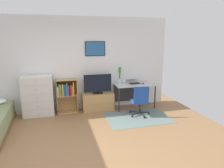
{
  "coord_description": "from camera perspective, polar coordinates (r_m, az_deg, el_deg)",
  "views": [
    {
      "loc": [
        -0.24,
        -3.51,
        2.12
      ],
      "look_at": [
        1.11,
        1.5,
        0.93
      ],
      "focal_mm": 32.65,
      "sensor_mm": 36.0,
      "label": 1
    }
  ],
  "objects": [
    {
      "name": "tv_stand",
      "position": [
        6.08,
        -3.98,
        -4.93
      ],
      "size": [
        0.92,
        0.41,
        0.51
      ],
      "color": "tan",
      "rests_on": "ground_plane"
    },
    {
      "name": "wall_back_with_posters",
      "position": [
        6.0,
        -12.61,
        5.29
      ],
      "size": [
        6.12,
        0.09,
        2.7
      ],
      "color": "white",
      "rests_on": "ground_plane"
    },
    {
      "name": "television",
      "position": [
        5.91,
        -4.02,
        -0.02
      ],
      "size": [
        0.81,
        0.16,
        0.56
      ],
      "color": "black",
      "rests_on": "tv_stand"
    },
    {
      "name": "computer_mouse",
      "position": [
        6.23,
        8.7,
        0.16
      ],
      "size": [
        0.06,
        0.1,
        0.03
      ],
      "primitive_type": "ellipsoid",
      "color": "#262628",
      "rests_on": "desk"
    },
    {
      "name": "area_rug",
      "position": [
        5.64,
        7.15,
        -9.2
      ],
      "size": [
        1.7,
        1.2,
        0.01
      ],
      "primitive_type": "cube",
      "color": "slate",
      "rests_on": "ground_plane"
    },
    {
      "name": "laptop",
      "position": [
        6.26,
        6.08,
        0.72
      ],
      "size": [
        0.4,
        0.42,
        0.16
      ],
      "rotation": [
        0.0,
        0.0,
        0.12
      ],
      "color": "#B7B7BC",
      "rests_on": "desk"
    },
    {
      "name": "office_chair",
      "position": [
        5.59,
        7.91,
        -4.5
      ],
      "size": [
        0.58,
        0.57,
        0.86
      ],
      "rotation": [
        0.0,
        0.0,
        -0.17
      ],
      "color": "#232326",
      "rests_on": "ground_plane"
    },
    {
      "name": "dresser",
      "position": [
        5.9,
        -20.04,
        -3.15
      ],
      "size": [
        0.81,
        0.46,
        1.13
      ],
      "color": "silver",
      "rests_on": "ground_plane"
    },
    {
      "name": "ground_plane",
      "position": [
        4.11,
        -10.0,
        -18.34
      ],
      "size": [
        7.2,
        7.2,
        0.0
      ],
      "primitive_type": "plane",
      "color": "#936B44"
    },
    {
      "name": "wine_glass",
      "position": [
        5.97,
        3.44,
        0.88
      ],
      "size": [
        0.07,
        0.07,
        0.18
      ],
      "color": "silver",
      "rests_on": "desk"
    },
    {
      "name": "bamboo_vase",
      "position": [
        6.15,
        2.16,
        2.58
      ],
      "size": [
        0.09,
        0.11,
        0.51
      ],
      "color": "silver",
      "rests_on": "desk"
    },
    {
      "name": "bookshelf",
      "position": [
        5.93,
        -12.69,
        -2.44
      ],
      "size": [
        0.58,
        0.3,
        0.97
      ],
      "color": "tan",
      "rests_on": "ground_plane"
    },
    {
      "name": "desk",
      "position": [
        6.28,
        6.07,
        -1.13
      ],
      "size": [
        1.19,
        0.56,
        0.74
      ],
      "color": "silver",
      "rests_on": "ground_plane"
    }
  ]
}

